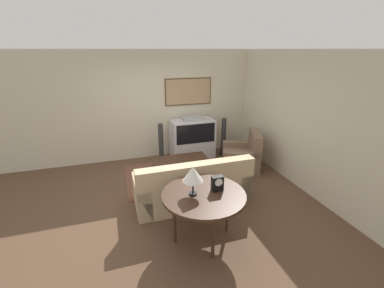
# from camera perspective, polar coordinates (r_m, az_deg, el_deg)

# --- Properties ---
(ground_plane) EXTENTS (12.00, 12.00, 0.00)m
(ground_plane) POSITION_cam_1_polar(r_m,az_deg,el_deg) (5.13, -4.52, -11.45)
(ground_plane) COLOR brown
(wall_back) EXTENTS (12.00, 0.10, 2.70)m
(wall_back) POSITION_cam_1_polar(r_m,az_deg,el_deg) (6.59, -9.00, 8.38)
(wall_back) COLOR beige
(wall_back) RESTS_ON ground_plane
(wall_right) EXTENTS (0.06, 12.00, 2.70)m
(wall_right) POSITION_cam_1_polar(r_m,az_deg,el_deg) (5.71, 21.81, 5.25)
(wall_right) COLOR beige
(wall_right) RESTS_ON ground_plane
(area_rug) EXTENTS (2.36, 1.66, 0.01)m
(area_rug) POSITION_cam_1_polar(r_m,az_deg,el_deg) (5.91, -2.95, -6.72)
(area_rug) COLOR brown
(area_rug) RESTS_ON ground_plane
(tv) EXTENTS (1.10, 0.57, 1.10)m
(tv) POSITION_cam_1_polar(r_m,az_deg,el_deg) (6.65, 0.11, 1.25)
(tv) COLOR silver
(tv) RESTS_ON ground_plane
(couch) EXTENTS (2.08, 0.88, 0.90)m
(couch) POSITION_cam_1_polar(r_m,az_deg,el_deg) (4.78, 0.10, -9.62)
(couch) COLOR #CCB289
(couch) RESTS_ON ground_plane
(armchair) EXTENTS (1.07, 1.11, 0.90)m
(armchair) POSITION_cam_1_polar(r_m,az_deg,el_deg) (6.21, 11.13, -2.81)
(armchair) COLOR brown
(armchair) RESTS_ON ground_plane
(coffee_table) EXTENTS (1.20, 0.53, 0.43)m
(coffee_table) POSITION_cam_1_polar(r_m,az_deg,el_deg) (5.67, -2.63, -3.67)
(coffee_table) COLOR #3D2619
(coffee_table) RESTS_ON ground_plane
(console_table) EXTENTS (1.19, 1.19, 0.79)m
(console_table) POSITION_cam_1_polar(r_m,az_deg,el_deg) (3.71, 2.63, -11.81)
(console_table) COLOR #3D2619
(console_table) RESTS_ON ground_plane
(table_lamp) EXTENTS (0.29, 0.29, 0.42)m
(table_lamp) POSITION_cam_1_polar(r_m,az_deg,el_deg) (3.50, 0.21, -6.79)
(table_lamp) COLOR black
(table_lamp) RESTS_ON console_table
(mantel_clock) EXTENTS (0.17, 0.10, 0.22)m
(mantel_clock) POSITION_cam_1_polar(r_m,az_deg,el_deg) (3.71, 5.66, -8.70)
(mantel_clock) COLOR black
(mantel_clock) RESTS_ON console_table
(speaker_tower_left) EXTENTS (0.21, 0.21, 1.00)m
(speaker_tower_left) POSITION_cam_1_polar(r_m,az_deg,el_deg) (6.41, -6.87, -0.08)
(speaker_tower_left) COLOR black
(speaker_tower_left) RESTS_ON ground_plane
(speaker_tower_right) EXTENTS (0.21, 0.21, 1.00)m
(speaker_tower_right) POSITION_cam_1_polar(r_m,az_deg,el_deg) (6.89, 6.99, 1.39)
(speaker_tower_right) COLOR black
(speaker_tower_right) RESTS_ON ground_plane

